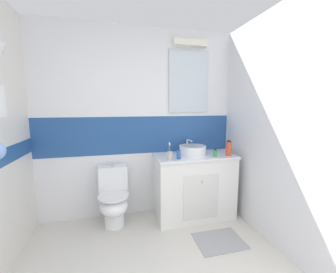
{
  "coord_description": "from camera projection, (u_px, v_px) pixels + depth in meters",
  "views": [
    {
      "loc": [
        -0.31,
        -0.4,
        1.49
      ],
      "look_at": [
        0.29,
        1.97,
        1.13
      ],
      "focal_mm": 22.33,
      "sensor_mm": 36.0,
      "label": 1
    }
  ],
  "objects": [
    {
      "name": "vanity_cabinet",
      "position": [
        194.0,
        185.0,
        2.83
      ],
      "size": [
        1.05,
        0.55,
        0.85
      ],
      "color": "white",
      "rests_on": "ground_plane"
    },
    {
      "name": "lotion_bottle_short",
      "position": [
        215.0,
        153.0,
        2.66
      ],
      "size": [
        0.05,
        0.05,
        0.1
      ],
      "color": "green",
      "rests_on": "vanity_cabinet"
    },
    {
      "name": "toilet",
      "position": [
        114.0,
        198.0,
        2.6
      ],
      "size": [
        0.37,
        0.5,
        0.74
      ],
      "color": "white",
      "rests_on": "ground_plane"
    },
    {
      "name": "mouthwash_bottle",
      "position": [
        229.0,
        148.0,
        2.7
      ],
      "size": [
        0.07,
        0.07,
        0.2
      ],
      "color": "#D84C33",
      "rests_on": "vanity_cabinet"
    },
    {
      "name": "soap_dispenser",
      "position": [
        179.0,
        154.0,
        2.53
      ],
      "size": [
        0.05,
        0.05,
        0.15
      ],
      "color": "#2659B2",
      "rests_on": "vanity_cabinet"
    },
    {
      "name": "wall_right_plain",
      "position": [
        296.0,
        131.0,
        1.98
      ],
      "size": [
        0.1,
        3.48,
        2.5
      ],
      "primitive_type": "cube",
      "color": "white",
      "rests_on": "ground_plane"
    },
    {
      "name": "sink_basin",
      "position": [
        192.0,
        150.0,
        2.78
      ],
      "size": [
        0.36,
        0.4,
        0.18
      ],
      "color": "white",
      "rests_on": "vanity_cabinet"
    },
    {
      "name": "wall_back_tiled",
      "position": [
        140.0,
        123.0,
        2.84
      ],
      "size": [
        3.2,
        0.2,
        2.5
      ],
      "color": "white",
      "rests_on": "ground_plane"
    },
    {
      "name": "bath_mat",
      "position": [
        219.0,
        241.0,
        2.32
      ],
      "size": [
        0.52,
        0.4,
        0.01
      ],
      "primitive_type": "cube",
      "color": "#99999E",
      "rests_on": "ground_plane"
    },
    {
      "name": "toothbrush_cup",
      "position": [
        170.0,
        155.0,
        2.49
      ],
      "size": [
        0.06,
        0.06,
        0.21
      ],
      "color": "#B2ADA3",
      "rests_on": "vanity_cabinet"
    }
  ]
}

